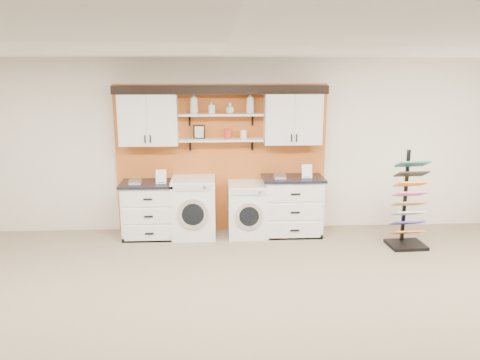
{
  "coord_description": "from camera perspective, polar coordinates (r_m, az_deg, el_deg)",
  "views": [
    {
      "loc": [
        -0.09,
        -3.56,
        2.6
      ],
      "look_at": [
        0.22,
        2.3,
        1.23
      ],
      "focal_mm": 35.0,
      "sensor_mm": 36.0,
      "label": 1
    }
  ],
  "objects": [
    {
      "name": "ceiling",
      "position": [
        3.56,
        -1.62,
        16.42
      ],
      "size": [
        10.0,
        10.0,
        0.0
      ],
      "primitive_type": "plane",
      "rotation": [
        3.14,
        0.0,
        0.0
      ],
      "color": "white",
      "rests_on": "wall_back"
    },
    {
      "name": "wall_back",
      "position": [
        7.65,
        -2.3,
        4.15
      ],
      "size": [
        10.0,
        0.0,
        10.0
      ],
      "primitive_type": "plane",
      "rotation": [
        1.57,
        0.0,
        0.0
      ],
      "color": "silver",
      "rests_on": "floor"
    },
    {
      "name": "accent_panel",
      "position": [
        7.65,
        -2.28,
        2.63
      ],
      "size": [
        3.4,
        0.07,
        2.4
      ],
      "primitive_type": "cube",
      "color": "#BE5B20",
      "rests_on": "wall_back"
    },
    {
      "name": "upper_cabinet_left",
      "position": [
        7.46,
        -11.1,
        7.4
      ],
      "size": [
        0.9,
        0.35,
        0.84
      ],
      "color": "white",
      "rests_on": "wall_back"
    },
    {
      "name": "upper_cabinet_right",
      "position": [
        7.48,
        6.45,
        7.58
      ],
      "size": [
        0.9,
        0.35,
        0.84
      ],
      "color": "white",
      "rests_on": "wall_back"
    },
    {
      "name": "shelf_lower",
      "position": [
        7.43,
        -2.29,
        4.9
      ],
      "size": [
        1.32,
        0.28,
        0.03
      ],
      "primitive_type": "cube",
      "color": "white",
      "rests_on": "wall_back"
    },
    {
      "name": "shelf_upper",
      "position": [
        7.39,
        -2.31,
        7.97
      ],
      "size": [
        1.32,
        0.28,
        0.03
      ],
      "primitive_type": "cube",
      "color": "white",
      "rests_on": "wall_back"
    },
    {
      "name": "crown_molding",
      "position": [
        7.37,
        -2.34,
        11.06
      ],
      "size": [
        3.3,
        0.41,
        0.13
      ],
      "color": "black",
      "rests_on": "wall_back"
    },
    {
      "name": "picture_frame",
      "position": [
        7.47,
        -5.0,
        5.87
      ],
      "size": [
        0.18,
        0.02,
        0.22
      ],
      "color": "black",
      "rests_on": "shelf_lower"
    },
    {
      "name": "canister_red",
      "position": [
        7.42,
        -1.52,
        5.63
      ],
      "size": [
        0.11,
        0.11,
        0.16
      ],
      "primitive_type": "cylinder",
      "color": "red",
      "rests_on": "shelf_lower"
    },
    {
      "name": "canister_cream",
      "position": [
        7.43,
        0.42,
        5.57
      ],
      "size": [
        0.1,
        0.1,
        0.14
      ],
      "primitive_type": "cylinder",
      "color": "silver",
      "rests_on": "shelf_lower"
    },
    {
      "name": "base_cabinet_left",
      "position": [
        7.58,
        -10.78,
        -3.54
      ],
      "size": [
        0.91,
        0.66,
        0.89
      ],
      "color": "white",
      "rests_on": "floor"
    },
    {
      "name": "base_cabinet_right",
      "position": [
        7.6,
        6.36,
        -3.12
      ],
      "size": [
        0.97,
        0.66,
        0.95
      ],
      "color": "white",
      "rests_on": "floor"
    },
    {
      "name": "washer",
      "position": [
        7.51,
        -5.65,
        -3.31
      ],
      "size": [
        0.68,
        0.71,
        0.95
      ],
      "color": "white",
      "rests_on": "floor"
    },
    {
      "name": "dryer",
      "position": [
        7.53,
        0.92,
        -3.57
      ],
      "size": [
        0.61,
        0.71,
        0.86
      ],
      "color": "white",
      "rests_on": "floor"
    },
    {
      "name": "sample_rack",
      "position": [
        7.46,
        19.77,
        -4.1
      ],
      "size": [
        0.55,
        0.46,
        1.46
      ],
      "rotation": [
        0.0,
        0.0,
        0.04
      ],
      "color": "black",
      "rests_on": "floor"
    },
    {
      "name": "soap_bottle_a",
      "position": [
        7.38,
        -5.64,
        9.33
      ],
      "size": [
        0.18,
        0.18,
        0.33
      ],
      "primitive_type": "imported",
      "rotation": [
        0.0,
        0.0,
        -2.39
      ],
      "color": "silver",
      "rests_on": "shelf_upper"
    },
    {
      "name": "soap_bottle_b",
      "position": [
        7.38,
        -3.49,
        8.84
      ],
      "size": [
        0.1,
        0.11,
        0.2
      ],
      "primitive_type": "imported",
      "rotation": [
        0.0,
        0.0,
        0.19
      ],
      "color": "silver",
      "rests_on": "shelf_upper"
    },
    {
      "name": "soap_bottle_c",
      "position": [
        7.38,
        -1.23,
        8.75
      ],
      "size": [
        0.19,
        0.19,
        0.17
      ],
      "primitive_type": "imported",
      "rotation": [
        0.0,
        0.0,
        5.48
      ],
      "color": "silver",
      "rests_on": "shelf_upper"
    },
    {
      "name": "soap_bottle_d",
      "position": [
        7.39,
        1.24,
        9.42
      ],
      "size": [
        0.15,
        0.15,
        0.34
      ],
      "primitive_type": "imported",
      "rotation": [
        0.0,
        0.0,
        -2.95
      ],
      "color": "silver",
      "rests_on": "shelf_upper"
    }
  ]
}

